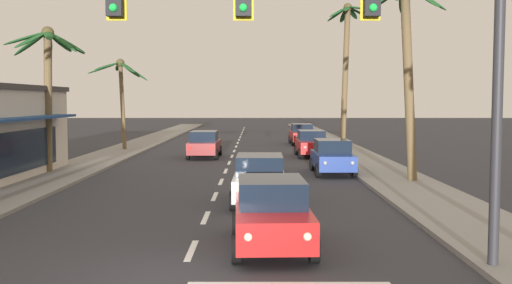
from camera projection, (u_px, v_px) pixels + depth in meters
The scene contains 15 objects.
ground_plane at pixel (179, 276), 12.17m from camera, with size 220.00×220.00×0.00m, color #2D2D33.
sidewalk_right at pixel (370, 166), 32.14m from camera, with size 3.20×110.00×0.14m, color gray.
sidewalk_left at pixel (82, 166), 32.10m from camera, with size 3.20×110.00×0.14m, color gray.
lane_markings at pixel (234, 169), 31.38m from camera, with size 4.28×86.45×0.01m.
traffic_signal_mast at pixel (324, 24), 12.20m from camera, with size 10.90×0.41×6.99m.
sedan_lead_at_stop_bar at pixel (270, 212), 14.58m from camera, with size 2.07×4.50×1.68m.
sedan_third_in_queue at pixel (258, 179), 20.85m from camera, with size 1.98×4.47×1.68m.
sedan_oncoming_far at pixel (203, 144), 37.35m from camera, with size 2.01×4.48×1.68m.
sedan_parked_nearest_kerb at pixel (331, 156), 29.16m from camera, with size 1.95×4.45×1.68m.
sedan_parked_mid_kerb at pixel (310, 143), 38.03m from camera, with size 1.99×4.47×1.68m.
sedan_parked_far_kerb at pixel (300, 134), 48.59m from camera, with size 2.01×4.48×1.68m.
palm_left_second at pixel (47, 68), 28.63m from camera, with size 4.02×4.05×7.15m.
palm_left_third at pixel (120, 81), 41.99m from camera, with size 4.34×4.36×6.53m.
palm_right_second at pixel (405, 42), 25.42m from camera, with size 3.59×3.82×8.76m.
palm_right_third at pixel (345, 55), 40.93m from camera, with size 3.05×3.15×10.25m.
Camera 1 is at (1.55, -11.95, 3.60)m, focal length 41.75 mm.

